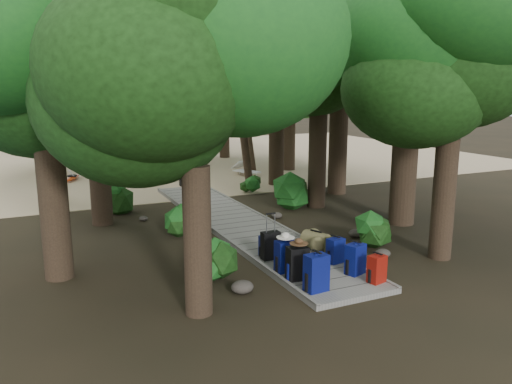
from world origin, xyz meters
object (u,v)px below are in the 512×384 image
backpack_left_d (267,245)px  sun_lounger (247,169)px  lone_suitcase_on_sand (185,177)px  kayak (72,177)px  backpack_right_b (355,257)px  duffel_right_khaki (316,241)px  backpack_right_d (334,246)px  backpack_right_c (336,249)px  backpack_left_b (297,261)px  backpack_left_c (285,255)px  backpack_left_a (316,271)px  backpack_right_a (377,267)px  suitcase_on_boardwalk (271,245)px

backpack_left_d → sun_lounger: 11.86m
lone_suitcase_on_sand → kayak: (-4.22, 3.31, -0.20)m
backpack_left_d → backpack_right_b: 2.22m
duffel_right_khaki → backpack_right_b: bearing=-114.2°
backpack_right_d → backpack_right_c: bearing=-122.0°
lone_suitcase_on_sand → backpack_left_d: bearing=-93.9°
backpack_left_b → sun_lounger: backpack_left_b is taller
backpack_right_c → kayak: size_ratio=0.21×
backpack_left_c → kayak: (-3.17, 14.22, -0.33)m
backpack_right_b → kayak: backpack_right_b is taller
sun_lounger → lone_suitcase_on_sand: bearing=179.9°
backpack_right_b → backpack_right_c: backpack_right_b is taller
backpack_left_d → lone_suitcase_on_sand: 9.85m
sun_lounger → backpack_left_a: bearing=-128.2°
backpack_left_a → backpack_left_d: 2.30m
backpack_left_d → backpack_left_c: bearing=-82.9°
lone_suitcase_on_sand → sun_lounger: size_ratio=0.36×
duffel_right_khaki → lone_suitcase_on_sand: bearing=71.7°
backpack_right_a → backpack_right_d: 1.68m
backpack_left_c → backpack_right_b: bearing=-31.5°
backpack_right_b → suitcase_on_boardwalk: size_ratio=1.12×
backpack_left_a → kayak: 15.75m
backpack_right_d → kayak: bearing=103.1°
backpack_right_c → backpack_right_d: size_ratio=1.19×
backpack_right_a → backpack_right_c: backpack_right_a is taller
duffel_right_khaki → sun_lounger: bearing=54.3°
backpack_left_b → backpack_left_c: size_ratio=1.02×
backpack_left_b → backpack_right_d: (1.47, 0.86, -0.13)m
backpack_left_b → lone_suitcase_on_sand: (1.04, 11.42, -0.14)m
backpack_left_b → sun_lounger: (4.42, 12.64, -0.17)m
backpack_left_c → backpack_right_b: backpack_left_c is taller
suitcase_on_boardwalk → backpack_right_d: bearing=-19.1°
backpack_left_a → kayak: size_ratio=0.27×
lone_suitcase_on_sand → backpack_left_c: bearing=-93.8°
backpack_left_c → kayak: size_ratio=0.25×
backpack_right_a → lone_suitcase_on_sand: 12.25m
backpack_left_d → backpack_right_c: backpack_right_c is taller
backpack_left_a → backpack_left_d: bearing=84.5°
backpack_left_a → backpack_left_d: size_ratio=1.55×
backpack_right_a → backpack_right_c: bearing=80.7°
duffel_right_khaki → lone_suitcase_on_sand: 9.87m
backpack_right_b → suitcase_on_boardwalk: 2.03m
backpack_right_a → kayak: size_ratio=0.21×
backpack_left_c → backpack_left_d: backpack_left_c is taller
backpack_right_b → sun_lounger: size_ratio=0.37×
backpack_left_c → backpack_right_d: bearing=11.7°
duffel_right_khaki → backpack_right_d: bearing=-105.6°
backpack_left_a → backpack_left_b: size_ratio=1.05×
backpack_right_b → backpack_right_c: 0.78m
backpack_left_c → suitcase_on_boardwalk: 0.86m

